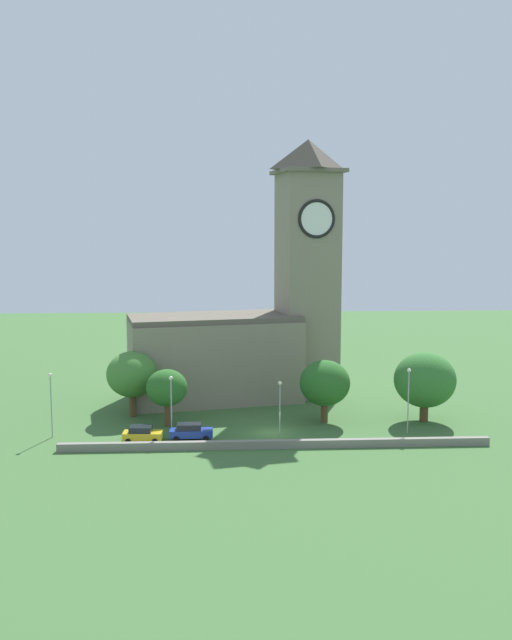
# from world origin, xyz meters

# --- Properties ---
(ground_plane) EXTENTS (200.00, 200.00, 0.00)m
(ground_plane) POSITION_xyz_m (0.00, 15.00, 0.00)
(ground_plane) COLOR #3D6633
(church) EXTENTS (29.51, 14.85, 34.54)m
(church) POSITION_xyz_m (-1.33, 16.96, 10.60)
(church) COLOR gray
(church) RESTS_ON ground
(quay_barrier) EXTENTS (45.32, 0.70, 0.85)m
(quay_barrier) POSITION_xyz_m (0.00, -5.58, 0.43)
(quay_barrier) COLOR gray
(quay_barrier) RESTS_ON ground
(car_yellow) EXTENTS (4.28, 2.38, 1.72)m
(car_yellow) POSITION_xyz_m (-14.25, -2.58, 0.87)
(car_yellow) COLOR gold
(car_yellow) RESTS_ON ground
(car_blue) EXTENTS (4.70, 2.04, 1.78)m
(car_blue) POSITION_xyz_m (-9.06, -2.07, 0.90)
(car_blue) COLOR #233D9E
(car_blue) RESTS_ON ground
(streetlamp_west_end) EXTENTS (0.44, 0.44, 7.21)m
(streetlamp_west_end) POSITION_xyz_m (-24.32, -0.45, 4.79)
(streetlamp_west_end) COLOR #9EA0A5
(streetlamp_west_end) RESTS_ON ground
(streetlamp_west_mid) EXTENTS (0.44, 0.44, 6.86)m
(streetlamp_west_mid) POSITION_xyz_m (-11.18, -1.04, 4.59)
(streetlamp_west_mid) COLOR #9EA0A5
(streetlamp_west_mid) RESTS_ON ground
(streetlamp_central) EXTENTS (0.44, 0.44, 6.02)m
(streetlamp_central) POSITION_xyz_m (0.82, -0.42, 4.11)
(streetlamp_central) COLOR #9EA0A5
(streetlamp_central) RESTS_ON ground
(streetlamp_east_mid) EXTENTS (0.44, 0.44, 7.37)m
(streetlamp_east_mid) POSITION_xyz_m (15.22, -0.74, 4.89)
(streetlamp_east_mid) COLOR #9EA0A5
(streetlamp_east_mid) RESTS_ON ground
(tree_riverside_west) EXTENTS (5.96, 5.96, 7.46)m
(tree_riverside_west) POSITION_xyz_m (6.50, 4.02, 4.74)
(tree_riverside_west) COLOR brown
(tree_riverside_west) RESTS_ON ground
(tree_by_tower) EXTENTS (4.76, 4.76, 6.72)m
(tree_by_tower) POSITION_xyz_m (-11.97, 3.27, 4.54)
(tree_by_tower) COLOR brown
(tree_by_tower) RESTS_ON ground
(tree_churchyard) EXTENTS (7.28, 7.28, 8.32)m
(tree_churchyard) POSITION_xyz_m (18.42, 3.89, 5.02)
(tree_churchyard) COLOR brown
(tree_churchyard) RESTS_ON ground
(tree_riverside_east) EXTENTS (6.18, 6.18, 8.05)m
(tree_riverside_east) POSITION_xyz_m (-16.49, 7.84, 5.22)
(tree_riverside_east) COLOR brown
(tree_riverside_east) RESTS_ON ground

